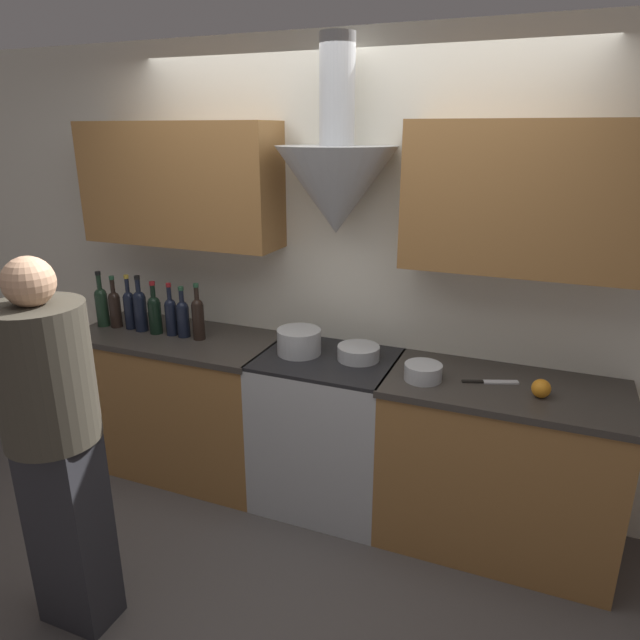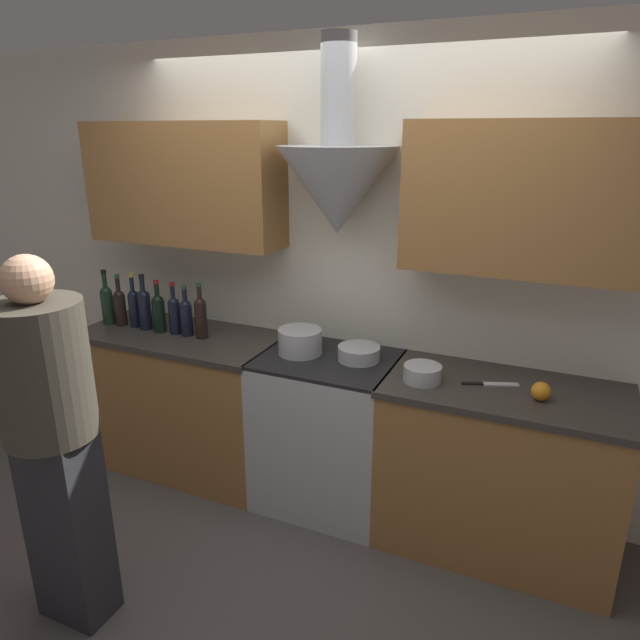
# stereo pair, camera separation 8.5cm
# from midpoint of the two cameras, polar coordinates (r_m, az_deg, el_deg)

# --- Properties ---
(ground_plane) EXTENTS (12.00, 12.00, 0.00)m
(ground_plane) POSITION_cam_midpoint_polar(r_m,az_deg,el_deg) (3.33, -2.56, -20.70)
(ground_plane) COLOR #4C4744
(wall_back) EXTENTS (8.40, 0.64, 2.60)m
(wall_back) POSITION_cam_midpoint_polar(r_m,az_deg,el_deg) (3.22, 1.47, 7.39)
(wall_back) COLOR silver
(wall_back) RESTS_ON ground_plane
(counter_left) EXTENTS (1.25, 0.62, 0.91)m
(counter_left) POSITION_cam_midpoint_polar(r_m,az_deg,el_deg) (3.78, -14.22, -7.91)
(counter_left) COLOR #9E6B38
(counter_left) RESTS_ON ground_plane
(counter_right) EXTENTS (1.18, 0.62, 0.91)m
(counter_right) POSITION_cam_midpoint_polar(r_m,az_deg,el_deg) (3.16, 16.56, -13.77)
(counter_right) COLOR #9E6B38
(counter_right) RESTS_ON ground_plane
(stove_range) EXTENTS (0.75, 0.60, 0.91)m
(stove_range) POSITION_cam_midpoint_polar(r_m,az_deg,el_deg) (3.34, -0.07, -10.96)
(stove_range) COLOR #B7BABC
(stove_range) RESTS_ON ground_plane
(wine_bottle_0) EXTENTS (0.08, 0.08, 0.36)m
(wine_bottle_0) POSITION_cam_midpoint_polar(r_m,az_deg,el_deg) (3.88, -21.59, 1.46)
(wine_bottle_0) COLOR black
(wine_bottle_0) RESTS_ON counter_left
(wine_bottle_1) EXTENTS (0.07, 0.07, 0.33)m
(wine_bottle_1) POSITION_cam_midpoint_polar(r_m,az_deg,el_deg) (3.83, -20.43, 1.23)
(wine_bottle_1) COLOR black
(wine_bottle_1) RESTS_ON counter_left
(wine_bottle_2) EXTENTS (0.07, 0.07, 0.35)m
(wine_bottle_2) POSITION_cam_midpoint_polar(r_m,az_deg,el_deg) (3.77, -19.14, 1.19)
(wine_bottle_2) COLOR black
(wine_bottle_2) RESTS_ON counter_left
(wine_bottle_3) EXTENTS (0.08, 0.08, 0.35)m
(wine_bottle_3) POSITION_cam_midpoint_polar(r_m,az_deg,el_deg) (3.70, -18.18, 1.10)
(wine_bottle_3) COLOR black
(wine_bottle_3) RESTS_ON counter_left
(wine_bottle_4) EXTENTS (0.08, 0.08, 0.33)m
(wine_bottle_4) POSITION_cam_midpoint_polar(r_m,az_deg,el_deg) (3.63, -16.84, 0.71)
(wine_bottle_4) COLOR black
(wine_bottle_4) RESTS_ON counter_left
(wine_bottle_5) EXTENTS (0.07, 0.07, 0.33)m
(wine_bottle_5) POSITION_cam_midpoint_polar(r_m,az_deg,el_deg) (3.58, -15.35, 0.54)
(wine_bottle_5) COLOR black
(wine_bottle_5) RESTS_ON counter_left
(wine_bottle_6) EXTENTS (0.08, 0.08, 0.31)m
(wine_bottle_6) POSITION_cam_midpoint_polar(r_m,az_deg,el_deg) (3.53, -14.22, 0.33)
(wine_bottle_6) COLOR black
(wine_bottle_6) RESTS_ON counter_left
(wine_bottle_7) EXTENTS (0.07, 0.07, 0.34)m
(wine_bottle_7) POSITION_cam_midpoint_polar(r_m,az_deg,el_deg) (3.46, -12.79, 0.33)
(wine_bottle_7) COLOR black
(wine_bottle_7) RESTS_ON counter_left
(stock_pot) EXTENTS (0.25, 0.25, 0.14)m
(stock_pot) POSITION_cam_midpoint_polar(r_m,az_deg,el_deg) (3.18, -2.87, -2.16)
(stock_pot) COLOR #B7BABC
(stock_pot) RESTS_ON stove_range
(mixing_bowl) EXTENTS (0.23, 0.23, 0.08)m
(mixing_bowl) POSITION_cam_midpoint_polar(r_m,az_deg,el_deg) (3.11, 3.08, -3.29)
(mixing_bowl) COLOR #B7BABC
(mixing_bowl) RESTS_ON stove_range
(orange_fruit) EXTENTS (0.09, 0.09, 0.09)m
(orange_fruit) POSITION_cam_midpoint_polar(r_m,az_deg,el_deg) (2.86, 20.45, -6.44)
(orange_fruit) COLOR orange
(orange_fruit) RESTS_ON counter_right
(saucepan) EXTENTS (0.19, 0.19, 0.08)m
(saucepan) POSITION_cam_midpoint_polar(r_m,az_deg,el_deg) (2.90, 9.44, -5.15)
(saucepan) COLOR #B7BABC
(saucepan) RESTS_ON counter_right
(chefs_knife) EXTENTS (0.27, 0.12, 0.01)m
(chefs_knife) POSITION_cam_midpoint_polar(r_m,az_deg,el_deg) (2.95, 15.91, -5.98)
(chefs_knife) COLOR silver
(chefs_knife) RESTS_ON counter_right
(person_foreground_left) EXTENTS (0.37, 0.37, 1.66)m
(person_foreground_left) POSITION_cam_midpoint_polar(r_m,az_deg,el_deg) (2.62, -25.86, -10.59)
(person_foreground_left) COLOR #28282D
(person_foreground_left) RESTS_ON ground_plane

